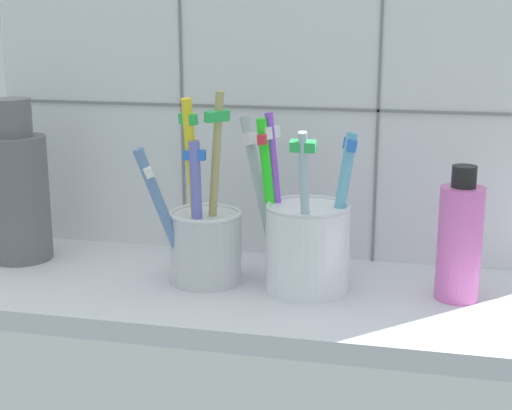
{
  "coord_description": "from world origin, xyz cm",
  "views": [
    {
      "loc": [
        16.17,
        -69.26,
        28.49
      ],
      "look_at": [
        0.0,
        0.8,
        10.18
      ],
      "focal_mm": 53.87,
      "sensor_mm": 36.0,
      "label": 1
    }
  ],
  "objects_px": {
    "toothbrush_cup_left": "(204,238)",
    "toothbrush_cup_right": "(306,240)",
    "soap_bottle": "(460,240)",
    "ceramic_vase": "(17,190)"
  },
  "relations": [
    {
      "from": "toothbrush_cup_right",
      "to": "soap_bottle",
      "type": "xyz_separation_m",
      "value": [
        0.14,
        0.01,
        0.01
      ]
    },
    {
      "from": "toothbrush_cup_left",
      "to": "ceramic_vase",
      "type": "relative_size",
      "value": 1.1
    },
    {
      "from": "soap_bottle",
      "to": "toothbrush_cup_left",
      "type": "bearing_deg",
      "value": -177.69
    },
    {
      "from": "toothbrush_cup_left",
      "to": "toothbrush_cup_right",
      "type": "distance_m",
      "value": 0.1
    },
    {
      "from": "toothbrush_cup_left",
      "to": "ceramic_vase",
      "type": "distance_m",
      "value": 0.22
    },
    {
      "from": "ceramic_vase",
      "to": "soap_bottle",
      "type": "bearing_deg",
      "value": -2.2
    },
    {
      "from": "toothbrush_cup_right",
      "to": "soap_bottle",
      "type": "bearing_deg",
      "value": 2.62
    },
    {
      "from": "toothbrush_cup_left",
      "to": "ceramic_vase",
      "type": "xyz_separation_m",
      "value": [
        -0.22,
        0.03,
        0.03
      ]
    },
    {
      "from": "toothbrush_cup_left",
      "to": "toothbrush_cup_right",
      "type": "height_order",
      "value": "toothbrush_cup_left"
    },
    {
      "from": "toothbrush_cup_left",
      "to": "ceramic_vase",
      "type": "bearing_deg",
      "value": 172.73
    }
  ]
}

